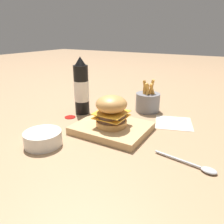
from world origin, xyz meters
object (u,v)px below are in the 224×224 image
Objects in this scene: burger at (111,111)px; spoon at (198,167)px; ketchup_bottle at (81,89)px; side_bowl at (43,138)px; serving_board at (112,128)px; fries_basket at (148,102)px.

burger is 0.64× the size of spoon.
ketchup_bottle is 2.09× the size of side_bowl.
spoon is at bearing -165.76° from side_bowl.
serving_board reaches higher than spoon.
fries_basket is 0.46m from spoon.
fries_basket is 1.23× the size of side_bowl.
burger is 0.76× the size of fries_basket.
spoon is at bearing 128.71° from fries_basket.
burger reaches higher than serving_board.
serving_board is at bearing 154.70° from ketchup_bottle.
serving_board is 0.07m from burger.
burger is at bearing 174.86° from spoon.
spoon is (-0.32, 0.09, -0.01)m from serving_board.
fries_basket is at bearing -95.53° from burger.
serving_board is at bearing 83.88° from fries_basket.
serving_board is 1.47× the size of spoon.
fries_basket is at bearing -109.55° from side_bowl.
fries_basket is at bearing -96.12° from serving_board.
side_bowl is at bearing -157.05° from spoon.
ketchup_bottle is at bearing -76.29° from side_bowl.
ketchup_bottle is at bearing 169.37° from spoon.
serving_board is 2.16× the size of side_bowl.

